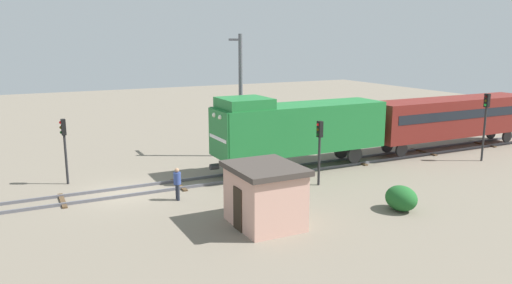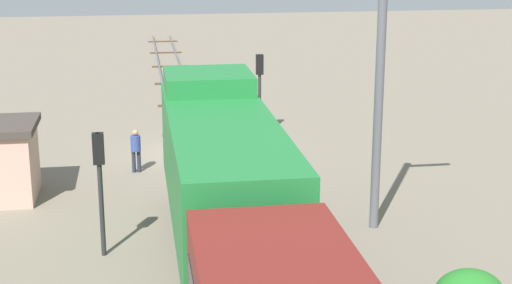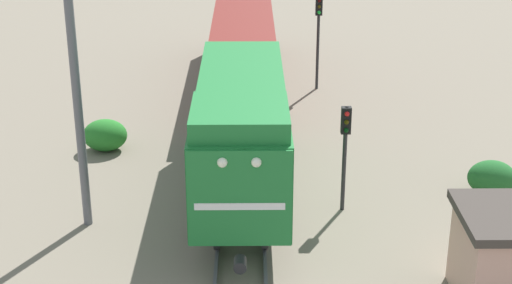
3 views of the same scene
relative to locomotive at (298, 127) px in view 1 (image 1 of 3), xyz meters
name	(u,v)px [view 1 (image 1 of 3)]	position (x,y,z in m)	size (l,w,h in m)	color
ground_plane	(124,193)	(0.00, -10.87, -2.77)	(111.19, 111.19, 0.00)	#756B5B
railway_track	(124,192)	(0.00, -10.87, -2.70)	(2.40, 74.13, 0.16)	#595960
locomotive	(298,127)	(0.00, 0.00, 0.00)	(2.90, 11.60, 4.60)	#1E7233
passenger_car_leading	(452,116)	(0.00, 13.34, -0.25)	(2.84, 14.00, 3.66)	maroon
traffic_signal_near	(64,139)	(-3.20, -13.34, -0.15)	(0.32, 0.34, 3.75)	#262628
traffic_signal_mid	(319,141)	(3.40, -0.65, -0.21)	(0.32, 0.34, 3.67)	#262628
traffic_signal_far	(486,115)	(3.60, 12.43, 0.38)	(0.32, 0.34, 4.57)	#262628
worker_near_track	(177,181)	(2.40, -8.61, -1.78)	(0.38, 0.38, 1.70)	#262B38
catenary_mast	(240,93)	(-5.06, -1.57, 1.70)	(1.94, 0.28, 8.46)	#595960
relay_hut	(265,195)	(7.50, -6.24, -1.38)	(3.50, 2.90, 2.74)	#D19E8C
bush_near	(312,138)	(-5.46, 4.65, -2.14)	(1.75, 1.43, 1.27)	#247126
bush_mid	(401,198)	(8.75, 0.53, -2.16)	(1.68, 1.37, 1.22)	#1E5B26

